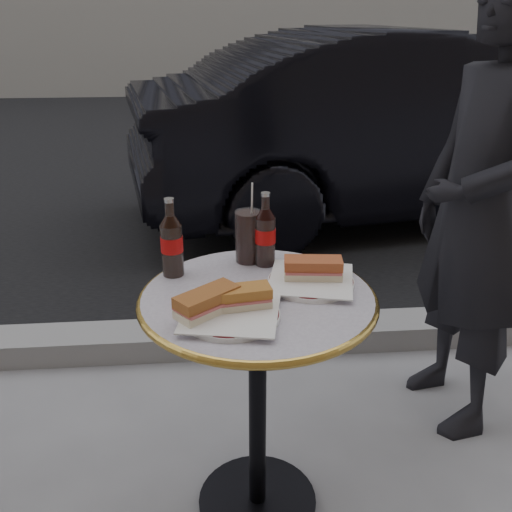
{
  "coord_description": "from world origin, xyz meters",
  "views": [
    {
      "loc": [
        -0.12,
        -1.31,
        1.41
      ],
      "look_at": [
        0.0,
        0.05,
        0.82
      ],
      "focal_mm": 40.0,
      "sensor_mm": 36.0,
      "label": 1
    }
  ],
  "objects": [
    {
      "name": "ground",
      "position": [
        0.0,
        0.0,
        0.0
      ],
      "size": [
        80.0,
        80.0,
        0.0
      ],
      "primitive_type": "plane",
      "color": "gray",
      "rests_on": "ground"
    },
    {
      "name": "sandwich_left_a",
      "position": [
        -0.13,
        -0.11,
        0.77
      ],
      "size": [
        0.17,
        0.16,
        0.05
      ],
      "primitive_type": "cube",
      "rotation": [
        0.0,
        0.0,
        0.68
      ],
      "color": "#9A5627",
      "rests_on": "plate_left"
    },
    {
      "name": "sandwich_right",
      "position": [
        0.15,
        0.06,
        0.77
      ],
      "size": [
        0.16,
        0.09,
        0.05
      ],
      "primitive_type": "cube",
      "rotation": [
        0.0,
        0.0,
        -0.11
      ],
      "color": "#AD512C",
      "rests_on": "plate_right"
    },
    {
      "name": "cola_bottle_left",
      "position": [
        -0.22,
        0.14,
        0.84
      ],
      "size": [
        0.06,
        0.06,
        0.22
      ],
      "primitive_type": null,
      "rotation": [
        0.0,
        0.0,
        -0.0
      ],
      "color": "black",
      "rests_on": "bistro_table"
    },
    {
      "name": "pedestrian",
      "position": [
        0.77,
        0.41,
        0.79
      ],
      "size": [
        0.46,
        0.63,
        1.58
      ],
      "primitive_type": "imported",
      "rotation": [
        0.0,
        0.0,
        -1.42
      ],
      "color": "black",
      "rests_on": "ground"
    },
    {
      "name": "plate_left",
      "position": [
        -0.07,
        -0.11,
        0.74
      ],
      "size": [
        0.31,
        0.31,
        0.01
      ],
      "primitive_type": "cylinder",
      "rotation": [
        0.0,
        0.0,
        -0.36
      ],
      "color": "silver",
      "rests_on": "bistro_table"
    },
    {
      "name": "cola_glass",
      "position": [
        -0.01,
        0.22,
        0.81
      ],
      "size": [
        0.08,
        0.08,
        0.16
      ],
      "primitive_type": "cylinder",
      "rotation": [
        0.0,
        0.0,
        -0.1
      ],
      "color": "black",
      "rests_on": "bistro_table"
    },
    {
      "name": "plate_right",
      "position": [
        0.15,
        0.05,
        0.74
      ],
      "size": [
        0.3,
        0.3,
        0.01
      ],
      "primitive_type": "cylinder",
      "rotation": [
        0.0,
        0.0,
        -0.41
      ],
      "color": "white",
      "rests_on": "bistro_table"
    },
    {
      "name": "bistro_table",
      "position": [
        0.0,
        0.0,
        0.37
      ],
      "size": [
        0.62,
        0.62,
        0.73
      ],
      "primitive_type": null,
      "color": "#BAB2C4",
      "rests_on": "ground"
    },
    {
      "name": "cola_bottle_right",
      "position": [
        0.04,
        0.19,
        0.84
      ],
      "size": [
        0.07,
        0.07,
        0.22
      ],
      "primitive_type": null,
      "rotation": [
        0.0,
        0.0,
        0.26
      ],
      "color": "black",
      "rests_on": "bistro_table"
    },
    {
      "name": "curb",
      "position": [
        0.0,
        0.9,
        0.05
      ],
      "size": [
        40.0,
        0.2,
        0.12
      ],
      "primitive_type": "cube",
      "color": "gray",
      "rests_on": "ground"
    },
    {
      "name": "sandwich_left_b",
      "position": [
        -0.05,
        -0.09,
        0.77
      ],
      "size": [
        0.15,
        0.09,
        0.05
      ],
      "primitive_type": "cube",
      "rotation": [
        0.0,
        0.0,
        0.15
      ],
      "color": "#B46F2D",
      "rests_on": "plate_left"
    },
    {
      "name": "asphalt_road",
      "position": [
        0.0,
        5.0,
        0.0
      ],
      "size": [
        40.0,
        8.0,
        0.0
      ],
      "primitive_type": "cube",
      "color": "black",
      "rests_on": "ground"
    },
    {
      "name": "parked_car",
      "position": [
        1.33,
        2.69,
        0.65
      ],
      "size": [
        2.04,
        4.12,
        1.29
      ],
      "primitive_type": "imported",
      "rotation": [
        0.0,
        0.0,
        1.75
      ],
      "color": "black",
      "rests_on": "ground"
    }
  ]
}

